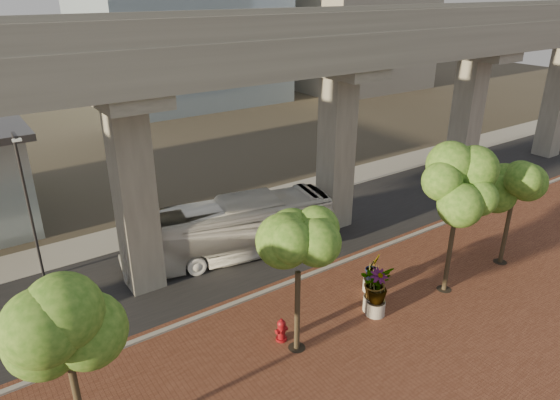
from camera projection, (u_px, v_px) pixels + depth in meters
ground at (270, 266)px, 26.09m from camera, size 160.00×160.00×0.00m
brick_plaza at (380, 350)px, 20.03m from camera, size 70.00×13.00×0.06m
asphalt_road at (250, 250)px, 27.59m from camera, size 90.00×8.00×0.04m
curb_strip at (292, 282)px, 24.54m from camera, size 70.00×0.25×0.16m
far_sidewalk at (205, 216)px, 31.74m from camera, size 90.00×3.00×0.06m
transit_viaduct at (246, 122)px, 24.72m from camera, size 72.00×5.60×12.40m
transit_bus at (230, 230)px, 26.40m from camera, size 11.71×4.81×3.18m
parked_car at (455, 160)px, 39.39m from camera, size 5.10×2.77×1.59m
fire_hydrant at (281, 330)px, 20.36m from camera, size 0.52×0.46×1.03m
planter_front at (375, 284)px, 21.89m from camera, size 2.05×2.05×2.26m
planter_right at (377, 288)px, 21.63m from camera, size 2.09×2.09×2.23m
planter_left at (373, 269)px, 23.42m from camera, size 1.80×1.80×1.98m
street_tree_far_west at (63, 329)px, 13.69m from camera, size 3.35×3.35×6.29m
street_tree_near_west at (298, 251)px, 18.35m from camera, size 3.21×3.21×5.95m
street_tree_near_east at (459, 189)px, 21.92m from camera, size 3.71×3.71×6.92m
street_tree_far_east at (515, 185)px, 24.63m from camera, size 3.68×3.68×6.05m
streetlamp_west at (27, 198)px, 23.22m from camera, size 0.37×1.09×7.52m
streetlamp_east at (327, 133)px, 33.43m from camera, size 0.38×1.10×7.57m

